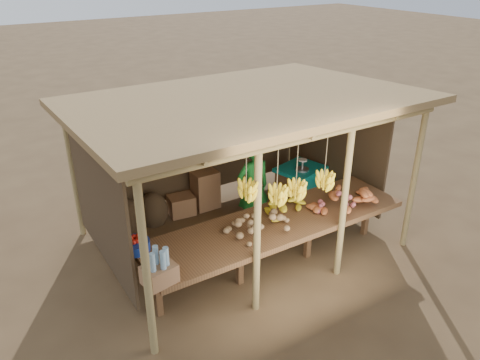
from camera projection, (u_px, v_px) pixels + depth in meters
ground at (240, 239)px, 7.54m from camera, size 60.00×60.00×0.00m
stall_structure at (237, 125)px, 6.72m from camera, size 4.70×3.50×2.43m
counter at (276, 225)px, 6.49m from camera, size 3.90×1.05×0.80m
potato_heap at (262, 219)px, 6.17m from camera, size 0.89×0.56×0.36m
sweet_potato_heap at (349, 195)px, 6.80m from camera, size 1.21×1.01×0.36m
onion_heap at (339, 200)px, 6.65m from camera, size 0.78×0.50×0.35m
banana_pile at (288, 201)px, 6.63m from camera, size 0.71×0.49×0.35m
tomato_basin at (135, 245)px, 5.81m from camera, size 0.37×0.37×0.19m
bottle_box at (159, 270)px, 5.19m from camera, size 0.40×0.34×0.45m
vendor at (253, 188)px, 7.48m from camera, size 0.59×0.42×1.53m
tarp_crate at (300, 184)px, 8.46m from camera, size 0.93×0.85×0.93m
carton_stack at (197, 195)px, 8.26m from camera, size 0.94×0.38×0.70m
burlap_sacks at (140, 211)px, 7.75m from camera, size 0.95×0.50×0.67m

